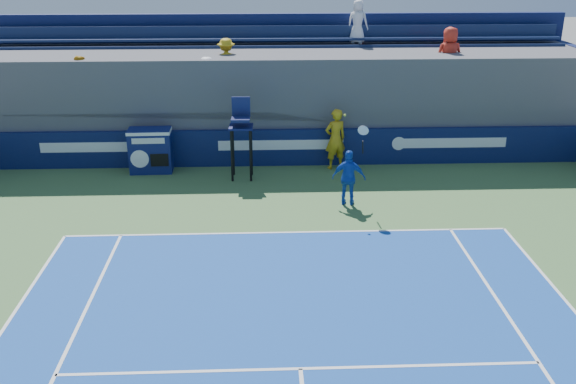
{
  "coord_description": "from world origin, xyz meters",
  "views": [
    {
      "loc": [
        -0.59,
        -2.61,
        6.77
      ],
      "look_at": [
        0.0,
        11.5,
        1.25
      ],
      "focal_mm": 40.0,
      "sensor_mm": 36.0,
      "label": 1
    }
  ],
  "objects_px": {
    "umpire_chair": "(241,130)",
    "match_clock": "(151,149)",
    "ball_person": "(335,139)",
    "tennis_player": "(349,178)"
  },
  "relations": [
    {
      "from": "tennis_player",
      "to": "umpire_chair",
      "type": "bearing_deg",
      "value": 142.45
    },
    {
      "from": "umpire_chair",
      "to": "match_clock",
      "type": "bearing_deg",
      "value": 166.79
    },
    {
      "from": "ball_person",
      "to": "umpire_chair",
      "type": "distance_m",
      "value": 3.08
    },
    {
      "from": "match_clock",
      "to": "umpire_chair",
      "type": "xyz_separation_m",
      "value": [
        2.86,
        -0.67,
        0.79
      ]
    },
    {
      "from": "match_clock",
      "to": "tennis_player",
      "type": "height_order",
      "value": "tennis_player"
    },
    {
      "from": "ball_person",
      "to": "match_clock",
      "type": "distance_m",
      "value": 5.79
    },
    {
      "from": "umpire_chair",
      "to": "tennis_player",
      "type": "xyz_separation_m",
      "value": [
        2.97,
        -2.28,
        -0.73
      ]
    },
    {
      "from": "ball_person",
      "to": "tennis_player",
      "type": "height_order",
      "value": "tennis_player"
    },
    {
      "from": "tennis_player",
      "to": "ball_person",
      "type": "bearing_deg",
      "value": 90.74
    },
    {
      "from": "match_clock",
      "to": "tennis_player",
      "type": "relative_size",
      "value": 0.54
    }
  ]
}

